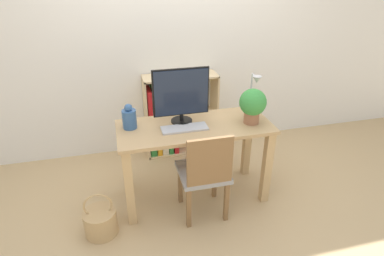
{
  "coord_description": "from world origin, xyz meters",
  "views": [
    {
      "loc": [
        -0.62,
        -2.35,
        1.96
      ],
      "look_at": [
        0.0,
        0.1,
        0.67
      ],
      "focal_mm": 30.0,
      "sensor_mm": 36.0,
      "label": 1
    }
  ],
  "objects_px": {
    "monitor": "(181,94)",
    "vase": "(129,118)",
    "keyboard": "(185,128)",
    "bookshelf": "(168,121)",
    "chair": "(205,172)",
    "desk_lamp": "(254,91)",
    "potted_plant": "(253,104)",
    "basket": "(101,221)"
  },
  "relations": [
    {
      "from": "vase",
      "to": "bookshelf",
      "type": "height_order",
      "value": "vase"
    },
    {
      "from": "desk_lamp",
      "to": "bookshelf",
      "type": "distance_m",
      "value": 1.16
    },
    {
      "from": "vase",
      "to": "potted_plant",
      "type": "relative_size",
      "value": 0.71
    },
    {
      "from": "potted_plant",
      "to": "keyboard",
      "type": "bearing_deg",
      "value": 177.94
    },
    {
      "from": "keyboard",
      "to": "basket",
      "type": "relative_size",
      "value": 0.98
    },
    {
      "from": "keyboard",
      "to": "desk_lamp",
      "type": "relative_size",
      "value": 1.02
    },
    {
      "from": "keyboard",
      "to": "chair",
      "type": "relative_size",
      "value": 0.46
    },
    {
      "from": "chair",
      "to": "potted_plant",
      "type": "bearing_deg",
      "value": 22.97
    },
    {
      "from": "chair",
      "to": "keyboard",
      "type": "bearing_deg",
      "value": 112.89
    },
    {
      "from": "vase",
      "to": "basket",
      "type": "height_order",
      "value": "vase"
    },
    {
      "from": "bookshelf",
      "to": "desk_lamp",
      "type": "bearing_deg",
      "value": -50.2
    },
    {
      "from": "monitor",
      "to": "basket",
      "type": "xyz_separation_m",
      "value": [
        -0.76,
        -0.38,
        -0.88
      ]
    },
    {
      "from": "vase",
      "to": "chair",
      "type": "relative_size",
      "value": 0.26
    },
    {
      "from": "potted_plant",
      "to": "chair",
      "type": "bearing_deg",
      "value": -155.02
    },
    {
      "from": "bookshelf",
      "to": "vase",
      "type": "bearing_deg",
      "value": -120.15
    },
    {
      "from": "monitor",
      "to": "potted_plant",
      "type": "bearing_deg",
      "value": -16.25
    },
    {
      "from": "vase",
      "to": "potted_plant",
      "type": "bearing_deg",
      "value": -8.68
    },
    {
      "from": "monitor",
      "to": "desk_lamp",
      "type": "height_order",
      "value": "monitor"
    },
    {
      "from": "vase",
      "to": "desk_lamp",
      "type": "height_order",
      "value": "desk_lamp"
    },
    {
      "from": "monitor",
      "to": "desk_lamp",
      "type": "distance_m",
      "value": 0.65
    },
    {
      "from": "bookshelf",
      "to": "chair",
      "type": "bearing_deg",
      "value": -84.74
    },
    {
      "from": "keyboard",
      "to": "vase",
      "type": "relative_size",
      "value": 1.79
    },
    {
      "from": "keyboard",
      "to": "desk_lamp",
      "type": "xyz_separation_m",
      "value": [
        0.65,
        0.12,
        0.22
      ]
    },
    {
      "from": "keyboard",
      "to": "bookshelf",
      "type": "distance_m",
      "value": 0.97
    },
    {
      "from": "vase",
      "to": "chair",
      "type": "distance_m",
      "value": 0.77
    },
    {
      "from": "desk_lamp",
      "to": "chair",
      "type": "height_order",
      "value": "desk_lamp"
    },
    {
      "from": "chair",
      "to": "bookshelf",
      "type": "height_order",
      "value": "bookshelf"
    },
    {
      "from": "vase",
      "to": "keyboard",
      "type": "bearing_deg",
      "value": -17.2
    },
    {
      "from": "potted_plant",
      "to": "chair",
      "type": "height_order",
      "value": "potted_plant"
    },
    {
      "from": "monitor",
      "to": "potted_plant",
      "type": "height_order",
      "value": "monitor"
    },
    {
      "from": "monitor",
      "to": "vase",
      "type": "bearing_deg",
      "value": -178.39
    },
    {
      "from": "monitor",
      "to": "bookshelf",
      "type": "height_order",
      "value": "monitor"
    },
    {
      "from": "monitor",
      "to": "potted_plant",
      "type": "distance_m",
      "value": 0.61
    },
    {
      "from": "keyboard",
      "to": "basket",
      "type": "xyz_separation_m",
      "value": [
        -0.76,
        -0.24,
        -0.63
      ]
    },
    {
      "from": "monitor",
      "to": "potted_plant",
      "type": "relative_size",
      "value": 1.57
    },
    {
      "from": "potted_plant",
      "to": "bookshelf",
      "type": "bearing_deg",
      "value": 122.17
    },
    {
      "from": "basket",
      "to": "chair",
      "type": "bearing_deg",
      "value": -0.35
    },
    {
      "from": "potted_plant",
      "to": "basket",
      "type": "relative_size",
      "value": 0.78
    },
    {
      "from": "vase",
      "to": "potted_plant",
      "type": "height_order",
      "value": "potted_plant"
    },
    {
      "from": "vase",
      "to": "chair",
      "type": "xyz_separation_m",
      "value": [
        0.55,
        -0.38,
        -0.38
      ]
    },
    {
      "from": "monitor",
      "to": "basket",
      "type": "bearing_deg",
      "value": -153.31
    },
    {
      "from": "desk_lamp",
      "to": "potted_plant",
      "type": "xyz_separation_m",
      "value": [
        -0.07,
        -0.14,
        -0.06
      ]
    }
  ]
}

